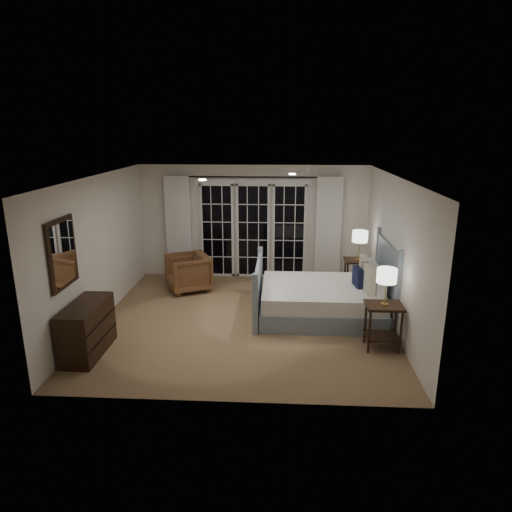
# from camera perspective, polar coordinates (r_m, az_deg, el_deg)

# --- Properties ---
(floor) EXTENTS (5.00, 5.00, 0.00)m
(floor) POSITION_cam_1_polar(r_m,az_deg,el_deg) (8.11, -1.45, -7.98)
(floor) COLOR #926F4E
(floor) RESTS_ON ground
(ceiling) EXTENTS (5.00, 5.00, 0.00)m
(ceiling) POSITION_cam_1_polar(r_m,az_deg,el_deg) (7.47, -1.59, 9.87)
(ceiling) COLOR silver
(ceiling) RESTS_ON wall_back
(wall_left) EXTENTS (0.02, 5.00, 2.50)m
(wall_left) POSITION_cam_1_polar(r_m,az_deg,el_deg) (8.28, -19.03, 0.79)
(wall_left) COLOR white
(wall_left) RESTS_ON floor
(wall_right) EXTENTS (0.02, 5.00, 2.50)m
(wall_right) POSITION_cam_1_polar(r_m,az_deg,el_deg) (7.90, 16.87, 0.28)
(wall_right) COLOR white
(wall_right) RESTS_ON floor
(wall_back) EXTENTS (5.00, 0.02, 2.50)m
(wall_back) POSITION_cam_1_polar(r_m,az_deg,el_deg) (10.12, -0.36, 4.27)
(wall_back) COLOR white
(wall_back) RESTS_ON floor
(wall_front) EXTENTS (5.00, 0.02, 2.50)m
(wall_front) POSITION_cam_1_polar(r_m,az_deg,el_deg) (5.34, -3.71, -6.45)
(wall_front) COLOR white
(wall_front) RESTS_ON floor
(french_doors) EXTENTS (2.50, 0.04, 2.20)m
(french_doors) POSITION_cam_1_polar(r_m,az_deg,el_deg) (10.12, -0.38, 3.33)
(french_doors) COLOR black
(french_doors) RESTS_ON wall_back
(curtain_rod) EXTENTS (3.50, 0.03, 0.03)m
(curtain_rod) POSITION_cam_1_polar(r_m,az_deg,el_deg) (9.87, -0.41, 9.85)
(curtain_rod) COLOR black
(curtain_rod) RESTS_ON wall_back
(curtain_left) EXTENTS (0.55, 0.10, 2.25)m
(curtain_left) POSITION_cam_1_polar(r_m,az_deg,el_deg) (10.26, -9.66, 3.63)
(curtain_left) COLOR silver
(curtain_left) RESTS_ON curtain_rod
(curtain_right) EXTENTS (0.55, 0.10, 2.25)m
(curtain_right) POSITION_cam_1_polar(r_m,az_deg,el_deg) (10.06, 9.03, 3.42)
(curtain_right) COLOR silver
(curtain_right) RESTS_ON curtain_rod
(downlight_a) EXTENTS (0.12, 0.12, 0.01)m
(downlight_a) POSITION_cam_1_polar(r_m,az_deg,el_deg) (8.04, 4.56, 10.18)
(downlight_a) COLOR white
(downlight_a) RESTS_ON ceiling
(downlight_b) EXTENTS (0.12, 0.12, 0.01)m
(downlight_b) POSITION_cam_1_polar(r_m,az_deg,el_deg) (7.15, -6.72, 9.43)
(downlight_b) COLOR white
(downlight_b) RESTS_ON ceiling
(bed) EXTENTS (2.31, 1.66, 1.35)m
(bed) POSITION_cam_1_polar(r_m,az_deg,el_deg) (8.25, 8.56, -5.22)
(bed) COLOR gray
(bed) RESTS_ON floor
(nightstand_left) EXTENTS (0.55, 0.44, 0.71)m
(nightstand_left) POSITION_cam_1_polar(r_m,az_deg,el_deg) (7.22, 15.62, -7.63)
(nightstand_left) COLOR black
(nightstand_left) RESTS_ON floor
(nightstand_right) EXTENTS (0.55, 0.44, 0.71)m
(nightstand_right) POSITION_cam_1_polar(r_m,az_deg,el_deg) (9.45, 12.61, -1.83)
(nightstand_right) COLOR black
(nightstand_right) RESTS_ON floor
(lamp_left) EXTENTS (0.29, 0.29, 0.57)m
(lamp_left) POSITION_cam_1_polar(r_m,az_deg,el_deg) (6.98, 16.03, -2.43)
(lamp_left) COLOR tan
(lamp_left) RESTS_ON nightstand_left
(lamp_right) EXTENTS (0.31, 0.31, 0.59)m
(lamp_right) POSITION_cam_1_polar(r_m,az_deg,el_deg) (9.26, 12.87, 2.36)
(lamp_right) COLOR tan
(lamp_right) RESTS_ON nightstand_right
(armchair) EXTENTS (1.11, 1.10, 0.76)m
(armchair) POSITION_cam_1_polar(r_m,az_deg,el_deg) (9.52, -8.47, -2.07)
(armchair) COLOR brown
(armchair) RESTS_ON floor
(dresser) EXTENTS (0.47, 1.11, 0.78)m
(dresser) POSITION_cam_1_polar(r_m,az_deg,el_deg) (7.28, -20.38, -8.55)
(dresser) COLOR black
(dresser) RESTS_ON floor
(mirror) EXTENTS (0.05, 0.85, 1.00)m
(mirror) POSITION_cam_1_polar(r_m,az_deg,el_deg) (7.00, -23.05, 0.30)
(mirror) COLOR black
(mirror) RESTS_ON wall_left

